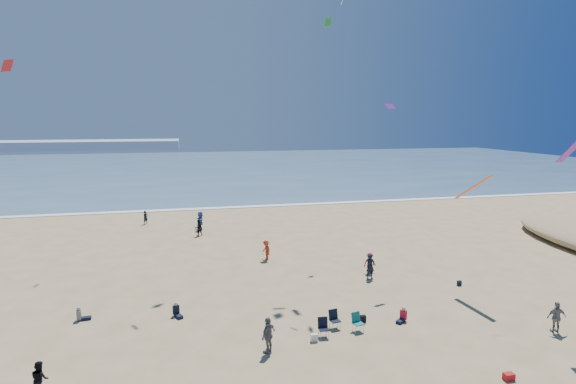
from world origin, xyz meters
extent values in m
cube|color=#476B84|center=(0.00, 95.00, 0.03)|extent=(220.00, 100.00, 0.06)
cube|color=white|center=(0.00, 45.00, 0.04)|extent=(220.00, 1.20, 0.08)
cube|color=#7A8EA8|center=(-60.00, 170.00, 1.60)|extent=(110.00, 20.00, 3.20)
imported|color=gray|center=(16.46, 6.99, 0.85)|extent=(1.06, 0.61, 1.70)
imported|color=black|center=(-7.00, 38.01, 0.73)|extent=(0.63, 0.61, 1.46)
imported|color=maroon|center=(10.52, 18.05, 0.75)|extent=(1.02, 0.65, 1.51)
imported|color=black|center=(-8.68, 7.00, 0.76)|extent=(0.91, 0.94, 1.52)
imported|color=#A32F17|center=(3.56, 22.77, 0.81)|extent=(0.90, 1.18, 1.62)
imported|color=black|center=(-1.56, 31.74, 0.80)|extent=(0.91, 0.79, 1.59)
imported|color=#384A9A|center=(-1.30, 34.08, 0.96)|extent=(0.70, 1.81, 1.91)
imported|color=slate|center=(1.10, 8.35, 0.91)|extent=(1.05, 1.08, 1.82)
imported|color=black|center=(10.04, 16.83, 0.90)|extent=(0.71, 0.52, 1.80)
cube|color=silver|center=(3.59, 8.90, 0.20)|extent=(0.35, 0.20, 0.40)
cube|color=black|center=(6.89, 10.44, 0.19)|extent=(0.30, 0.22, 0.38)
cube|color=#B01919|center=(10.94, 3.69, 0.15)|extent=(0.45, 0.30, 0.30)
cube|color=black|center=(15.47, 14.21, 0.17)|extent=(0.28, 0.18, 0.34)
cube|color=green|center=(7.26, 18.84, 17.80)|extent=(0.46, 0.51, 0.60)
cube|color=#61228A|center=(11.72, 18.07, 12.16)|extent=(0.86, 0.59, 0.36)
cube|color=red|center=(-10.57, 12.44, 13.77)|extent=(0.73, 0.65, 0.58)
cube|color=#F15219|center=(15.69, 13.72, 6.87)|extent=(0.35, 2.64, 1.87)
camera|label=1|loc=(-2.51, -11.77, 11.29)|focal=28.00mm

